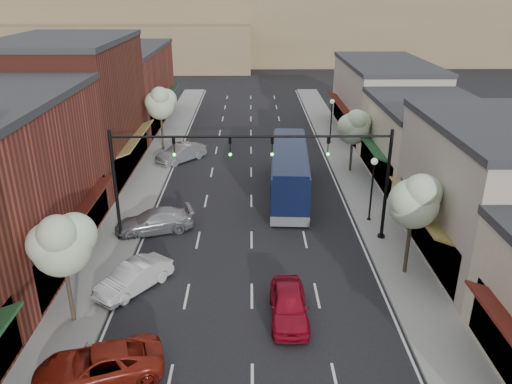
{
  "coord_description": "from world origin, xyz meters",
  "views": [
    {
      "loc": [
        -0.02,
        -19.25,
        14.56
      ],
      "look_at": [
        0.3,
        10.39,
        2.2
      ],
      "focal_mm": 35.0,
      "sensor_mm": 36.0,
      "label": 1
    }
  ],
  "objects_px": {
    "lamp_post_near": "(373,179)",
    "parked_car_a": "(99,365)",
    "signal_mast_left": "(154,170)",
    "red_hatchback": "(289,305)",
    "tree_right_far": "(354,126)",
    "parked_car_c": "(154,221)",
    "lamp_post_far": "(332,114)",
    "tree_left_near": "(62,242)",
    "tree_right_near": "(415,199)",
    "coach_bus": "(289,171)",
    "tree_left_far": "(160,103)",
    "parked_car_b": "(134,277)",
    "parked_car_e": "(181,153)",
    "signal_mast_right": "(348,169)"
  },
  "relations": [
    {
      "from": "lamp_post_near",
      "to": "parked_car_a",
      "type": "bearing_deg",
      "value": -134.29
    },
    {
      "from": "lamp_post_near",
      "to": "parked_car_a",
      "type": "height_order",
      "value": "lamp_post_near"
    },
    {
      "from": "signal_mast_left",
      "to": "red_hatchback",
      "type": "bearing_deg",
      "value": -46.73
    },
    {
      "from": "tree_right_far",
      "to": "parked_car_c",
      "type": "distance_m",
      "value": 18.33
    },
    {
      "from": "red_hatchback",
      "to": "signal_mast_left",
      "type": "bearing_deg",
      "value": 133.65
    },
    {
      "from": "lamp_post_near",
      "to": "lamp_post_far",
      "type": "distance_m",
      "value": 17.5
    },
    {
      "from": "tree_left_near",
      "to": "parked_car_a",
      "type": "distance_m",
      "value": 5.52
    },
    {
      "from": "lamp_post_far",
      "to": "parked_car_c",
      "type": "distance_m",
      "value": 23.51
    },
    {
      "from": "signal_mast_left",
      "to": "tree_right_near",
      "type": "height_order",
      "value": "signal_mast_left"
    },
    {
      "from": "lamp_post_near",
      "to": "parked_car_a",
      "type": "distance_m",
      "value": 19.97
    },
    {
      "from": "coach_bus",
      "to": "tree_left_far",
      "type": "bearing_deg",
      "value": 139.36
    },
    {
      "from": "tree_left_far",
      "to": "parked_car_a",
      "type": "height_order",
      "value": "tree_left_far"
    },
    {
      "from": "tree_left_far",
      "to": "signal_mast_left",
      "type": "bearing_deg",
      "value": -81.65
    },
    {
      "from": "tree_right_far",
      "to": "lamp_post_near",
      "type": "distance_m",
      "value": 9.51
    },
    {
      "from": "coach_bus",
      "to": "parked_car_c",
      "type": "height_order",
      "value": "coach_bus"
    },
    {
      "from": "signal_mast_left",
      "to": "parked_car_b",
      "type": "relative_size",
      "value": 1.92
    },
    {
      "from": "signal_mast_left",
      "to": "tree_right_far",
      "type": "height_order",
      "value": "signal_mast_left"
    },
    {
      "from": "parked_car_b",
      "to": "signal_mast_left",
      "type": "bearing_deg",
      "value": 122.32
    },
    {
      "from": "tree_left_near",
      "to": "lamp_post_far",
      "type": "relative_size",
      "value": 1.28
    },
    {
      "from": "lamp_post_near",
      "to": "tree_left_near",
      "type": "bearing_deg",
      "value": -146.67
    },
    {
      "from": "coach_bus",
      "to": "parked_car_e",
      "type": "relative_size",
      "value": 2.5
    },
    {
      "from": "lamp_post_near",
      "to": "parked_car_e",
      "type": "relative_size",
      "value": 0.94
    },
    {
      "from": "tree_left_far",
      "to": "tree_left_near",
      "type": "bearing_deg",
      "value": -90.0
    },
    {
      "from": "signal_mast_right",
      "to": "signal_mast_left",
      "type": "relative_size",
      "value": 1.0
    },
    {
      "from": "tree_left_far",
      "to": "parked_car_a",
      "type": "xyz_separation_m",
      "value": [
        2.2,
        -29.64,
        -3.91
      ]
    },
    {
      "from": "parked_car_b",
      "to": "red_hatchback",
      "type": "bearing_deg",
      "value": 19.16
    },
    {
      "from": "parked_car_a",
      "to": "parked_car_b",
      "type": "distance_m",
      "value": 6.37
    },
    {
      "from": "tree_right_far",
      "to": "parked_car_e",
      "type": "height_order",
      "value": "tree_right_far"
    },
    {
      "from": "tree_right_near",
      "to": "parked_car_b",
      "type": "relative_size",
      "value": 1.39
    },
    {
      "from": "signal_mast_right",
      "to": "parked_car_a",
      "type": "distance_m",
      "value": 16.98
    },
    {
      "from": "parked_car_e",
      "to": "red_hatchback",
      "type": "bearing_deg",
      "value": -28.75
    },
    {
      "from": "lamp_post_far",
      "to": "parked_car_e",
      "type": "xyz_separation_m",
      "value": [
        -14.0,
        -5.13,
        -2.23
      ]
    },
    {
      "from": "tree_right_far",
      "to": "parked_car_e",
      "type": "xyz_separation_m",
      "value": [
        -14.55,
        2.93,
        -3.22
      ]
    },
    {
      "from": "signal_mast_right",
      "to": "parked_car_a",
      "type": "bearing_deg",
      "value": -134.94
    },
    {
      "from": "tree_right_near",
      "to": "red_hatchback",
      "type": "relative_size",
      "value": 1.37
    },
    {
      "from": "tree_left_near",
      "to": "lamp_post_far",
      "type": "bearing_deg",
      "value": 60.22
    },
    {
      "from": "signal_mast_right",
      "to": "coach_bus",
      "type": "relative_size",
      "value": 0.7
    },
    {
      "from": "lamp_post_far",
      "to": "tree_left_near",
      "type": "bearing_deg",
      "value": -119.78
    },
    {
      "from": "tree_left_far",
      "to": "red_hatchback",
      "type": "xyz_separation_m",
      "value": [
        9.98,
        -25.75,
        -3.87
      ]
    },
    {
      "from": "parked_car_e",
      "to": "parked_car_a",
      "type": "bearing_deg",
      "value": -47.69
    },
    {
      "from": "parked_car_a",
      "to": "parked_car_e",
      "type": "xyz_separation_m",
      "value": [
        -0.15,
        26.57,
        0.08
      ]
    },
    {
      "from": "signal_mast_left",
      "to": "parked_car_b",
      "type": "height_order",
      "value": "signal_mast_left"
    },
    {
      "from": "parked_car_b",
      "to": "lamp_post_near",
      "type": "bearing_deg",
      "value": 66.34
    },
    {
      "from": "signal_mast_right",
      "to": "parked_car_c",
      "type": "bearing_deg",
      "value": 174.02
    },
    {
      "from": "tree_left_far",
      "to": "parked_car_b",
      "type": "relative_size",
      "value": 1.43
    },
    {
      "from": "tree_left_far",
      "to": "parked_car_b",
      "type": "xyz_separation_m",
      "value": [
        2.21,
        -23.27,
        -3.9
      ]
    },
    {
      "from": "parked_car_b",
      "to": "signal_mast_right",
      "type": "bearing_deg",
      "value": 61.39
    },
    {
      "from": "signal_mast_right",
      "to": "tree_left_near",
      "type": "bearing_deg",
      "value": -149.86
    },
    {
      "from": "parked_car_b",
      "to": "parked_car_c",
      "type": "height_order",
      "value": "parked_car_c"
    },
    {
      "from": "tree_right_near",
      "to": "parked_car_e",
      "type": "relative_size",
      "value": 1.26
    }
  ]
}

